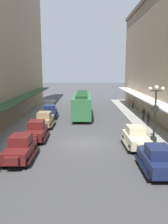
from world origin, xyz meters
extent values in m
plane|color=#424244|center=(0.00, 0.00, 0.00)|extent=(200.00, 200.00, 0.00)
cube|color=#99968E|center=(-7.50, 0.00, 0.07)|extent=(3.00, 60.00, 0.15)
cube|color=#99968E|center=(7.50, 0.00, 0.07)|extent=(3.00, 60.00, 0.15)
cube|color=#997F5B|center=(-4.56, 6.06, 0.74)|extent=(1.77, 3.93, 0.80)
cube|color=#997F5B|center=(-4.56, 5.81, 1.49)|extent=(1.47, 1.73, 0.70)
cube|color=#8C9EA8|center=(-4.56, 5.81, 1.49)|extent=(1.40, 1.69, 0.42)
cube|color=#997F5B|center=(-4.52, 8.19, 0.79)|extent=(0.94, 0.38, 0.52)
cube|color=#4C3F2D|center=(-5.50, 6.07, 0.42)|extent=(0.30, 3.51, 0.12)
cube|color=#4C3F2D|center=(-3.61, 6.04, 0.42)|extent=(0.30, 3.51, 0.12)
cylinder|color=black|center=(-5.34, 7.44, 0.34)|extent=(0.23, 0.68, 0.68)
cylinder|color=black|center=(-3.72, 7.41, 0.34)|extent=(0.23, 0.68, 0.68)
cylinder|color=black|center=(-5.39, 4.71, 0.34)|extent=(0.23, 0.68, 0.68)
cylinder|color=black|center=(-3.77, 4.68, 0.34)|extent=(0.23, 0.68, 0.68)
cube|color=beige|center=(4.56, -1.22, 0.74)|extent=(1.79, 3.94, 0.80)
cube|color=beige|center=(4.55, -0.97, 1.49)|extent=(1.48, 1.73, 0.70)
cube|color=#8C9EA8|center=(4.55, -0.97, 1.49)|extent=(1.41, 1.70, 0.42)
cube|color=beige|center=(4.61, -3.35, 0.79)|extent=(0.94, 0.38, 0.52)
cube|color=#6D6856|center=(5.51, -1.20, 0.42)|extent=(0.32, 3.51, 0.12)
cube|color=#6D6856|center=(3.61, -1.25, 0.42)|extent=(0.32, 3.51, 0.12)
cylinder|color=black|center=(5.39, -2.57, 0.34)|extent=(0.24, 0.68, 0.68)
cylinder|color=black|center=(3.78, -2.61, 0.34)|extent=(0.24, 0.68, 0.68)
cylinder|color=black|center=(5.33, 0.16, 0.34)|extent=(0.24, 0.68, 0.68)
cylinder|color=black|center=(3.72, 0.12, 0.34)|extent=(0.24, 0.68, 0.68)
cube|color=#19234C|center=(4.83, -6.02, 0.74)|extent=(1.72, 3.91, 0.80)
cube|color=#19234C|center=(4.83, -6.27, 1.49)|extent=(1.45, 1.71, 0.70)
cube|color=#8C9EA8|center=(4.83, -6.27, 1.49)|extent=(1.38, 1.67, 0.42)
cube|color=#19234C|center=(4.82, -3.89, 0.79)|extent=(0.94, 0.36, 0.52)
cube|color=black|center=(3.88, -6.02, 0.42)|extent=(0.26, 3.51, 0.12)
cylinder|color=black|center=(4.02, -4.66, 0.34)|extent=(0.22, 0.68, 0.68)
cylinder|color=black|center=(5.63, -4.65, 0.34)|extent=(0.22, 0.68, 0.68)
cylinder|color=black|center=(4.03, -7.39, 0.34)|extent=(0.22, 0.68, 0.68)
cube|color=#591919|center=(-4.68, -3.99, 0.74)|extent=(1.71, 3.90, 0.80)
cube|color=#591919|center=(-4.68, -3.74, 1.49)|extent=(1.44, 1.70, 0.70)
cube|color=#8C9EA8|center=(-4.68, -3.74, 1.49)|extent=(1.37, 1.67, 0.42)
cube|color=#591919|center=(-4.68, -6.12, 0.79)|extent=(0.94, 0.36, 0.52)
cube|color=black|center=(-3.73, -3.99, 0.42)|extent=(0.25, 3.51, 0.12)
cube|color=black|center=(-5.63, -3.99, 0.42)|extent=(0.25, 3.51, 0.12)
cylinder|color=black|center=(-3.87, -5.35, 0.34)|extent=(0.22, 0.68, 0.68)
cylinder|color=black|center=(-5.48, -5.36, 0.34)|extent=(0.22, 0.68, 0.68)
cylinder|color=black|center=(-3.88, -2.62, 0.34)|extent=(0.22, 0.68, 0.68)
cylinder|color=black|center=(-5.49, -2.63, 0.34)|extent=(0.22, 0.68, 0.68)
cube|color=#591919|center=(-4.53, 0.94, 0.74)|extent=(1.78, 3.94, 0.80)
cube|color=#591919|center=(-4.53, 1.19, 1.49)|extent=(1.48, 1.73, 0.70)
cube|color=#8C9EA8|center=(-4.53, 1.19, 1.49)|extent=(1.40, 1.70, 0.42)
cube|color=#591919|center=(-4.48, -1.19, 0.79)|extent=(0.94, 0.38, 0.52)
cube|color=black|center=(-3.58, 0.96, 0.42)|extent=(0.32, 3.51, 0.12)
cube|color=black|center=(-5.48, 0.92, 0.42)|extent=(0.32, 3.51, 0.12)
cylinder|color=black|center=(-3.69, -0.41, 0.34)|extent=(0.23, 0.68, 0.68)
cylinder|color=black|center=(-5.30, -0.44, 0.34)|extent=(0.23, 0.68, 0.68)
cylinder|color=black|center=(-3.75, 2.32, 0.34)|extent=(0.23, 0.68, 0.68)
cylinder|color=black|center=(-5.36, 2.29, 0.34)|extent=(0.23, 0.68, 0.68)
cube|color=#19234C|center=(-4.72, 11.26, 0.74)|extent=(1.83, 3.96, 0.80)
cube|color=#19234C|center=(-4.71, 11.01, 1.49)|extent=(1.50, 1.75, 0.70)
cube|color=#8C9EA8|center=(-4.71, 11.01, 1.49)|extent=(1.43, 1.71, 0.42)
cube|color=#19234C|center=(-4.79, 13.39, 0.79)|extent=(0.95, 0.39, 0.52)
cube|color=black|center=(-5.67, 11.23, 0.42)|extent=(0.36, 3.52, 0.12)
cube|color=black|center=(-3.77, 11.29, 0.42)|extent=(0.36, 3.52, 0.12)
cylinder|color=black|center=(-5.57, 12.60, 0.34)|extent=(0.24, 0.69, 0.68)
cylinder|color=black|center=(-3.96, 12.65, 0.34)|extent=(0.24, 0.69, 0.68)
cylinder|color=black|center=(-5.48, 9.87, 0.34)|extent=(0.24, 0.69, 0.68)
cylinder|color=black|center=(-3.86, 9.93, 0.34)|extent=(0.24, 0.69, 0.68)
cube|color=#33723F|center=(-0.22, 11.75, 1.75)|extent=(2.63, 9.63, 2.70)
cube|color=#1C3F23|center=(-0.22, 11.75, 3.28)|extent=(1.61, 8.66, 0.36)
cube|color=#8C9EA8|center=(-0.22, 11.75, 2.22)|extent=(2.64, 8.86, 0.95)
cube|color=black|center=(-0.19, 14.63, 0.20)|extent=(2.02, 1.23, 0.40)
cube|color=black|center=(-0.26, 8.87, 0.20)|extent=(2.02, 1.23, 0.40)
cube|color=black|center=(6.40, -0.18, 0.40)|extent=(0.44, 0.44, 0.50)
cylinder|color=black|center=(6.40, -0.18, 2.75)|extent=(0.16, 0.16, 4.20)
cube|color=black|center=(6.40, -0.18, 4.85)|extent=(1.10, 0.10, 0.10)
sphere|color=white|center=(5.85, -0.18, 5.03)|extent=(0.32, 0.32, 0.32)
sphere|color=white|center=(6.95, -0.18, 5.03)|extent=(0.32, 0.32, 0.32)
sphere|color=white|center=(6.40, -0.18, 5.13)|extent=(0.36, 0.36, 0.36)
cylinder|color=black|center=(6.40, -0.18, 3.25)|extent=(0.64, 0.18, 0.64)
cylinder|color=silver|center=(6.40, -0.08, 3.25)|extent=(0.56, 0.02, 0.56)
cylinder|color=#B21E19|center=(-6.35, 5.70, 0.50)|extent=(0.24, 0.24, 0.70)
sphere|color=#B21E19|center=(-6.35, 5.70, 0.87)|extent=(0.20, 0.20, 0.20)
cylinder|color=#2D2D33|center=(7.86, 9.11, 0.57)|extent=(0.24, 0.24, 0.85)
cube|color=#26262D|center=(7.86, 9.11, 1.28)|extent=(0.36, 0.22, 0.56)
sphere|color=tan|center=(7.86, 9.11, 1.68)|extent=(0.22, 0.22, 0.22)
cylinder|color=black|center=(7.86, 9.11, 1.80)|extent=(0.28, 0.28, 0.04)
cylinder|color=slate|center=(8.11, 19.62, 0.57)|extent=(0.24, 0.24, 0.85)
cube|color=#8C6647|center=(8.11, 19.62, 1.28)|extent=(0.36, 0.22, 0.56)
sphere|color=brown|center=(8.11, 19.62, 1.68)|extent=(0.22, 0.22, 0.22)
cylinder|color=#2D2D33|center=(8.42, 18.42, 0.57)|extent=(0.24, 0.24, 0.85)
cube|color=#8C6647|center=(8.42, 18.42, 1.28)|extent=(0.36, 0.22, 0.56)
sphere|color=tan|center=(8.42, 18.42, 1.68)|extent=(0.22, 0.22, 0.22)
cylinder|color=black|center=(8.42, 18.42, 1.80)|extent=(0.28, 0.28, 0.04)
cylinder|color=#2D2D33|center=(7.59, 6.02, 0.57)|extent=(0.24, 0.24, 0.85)
cube|color=#26262D|center=(7.59, 6.02, 1.28)|extent=(0.36, 0.22, 0.56)
sphere|color=brown|center=(7.59, 6.02, 1.68)|extent=(0.22, 0.22, 0.22)
cylinder|color=black|center=(7.59, 6.02, 1.80)|extent=(0.28, 0.28, 0.04)
camera|label=1|loc=(0.06, -20.08, 6.63)|focal=36.47mm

